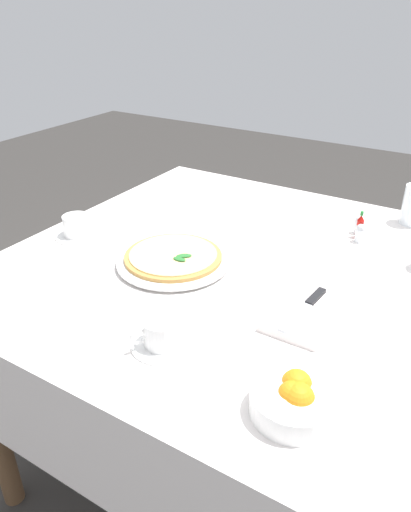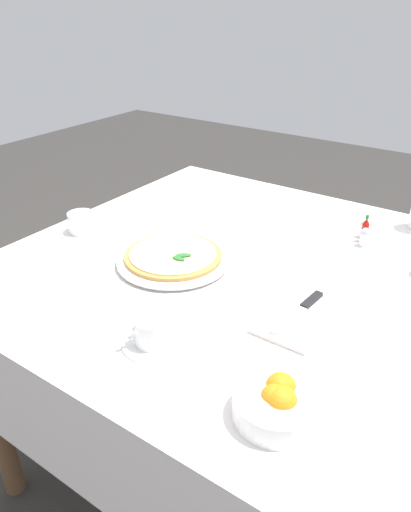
{
  "view_description": "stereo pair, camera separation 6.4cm",
  "coord_description": "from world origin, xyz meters",
  "views": [
    {
      "loc": [
        1.02,
        0.53,
        1.39
      ],
      "look_at": [
        0.05,
        -0.07,
        0.78
      ],
      "focal_mm": 34.27,
      "sensor_mm": 36.0,
      "label": 1
    },
    {
      "loc": [
        0.99,
        0.58,
        1.39
      ],
      "look_at": [
        0.05,
        -0.07,
        0.78
      ],
      "focal_mm": 34.27,
      "sensor_mm": 36.0,
      "label": 2
    }
  ],
  "objects": [
    {
      "name": "pizza",
      "position": [
        0.1,
        -0.14,
        0.78
      ],
      "size": [
        0.26,
        0.26,
        0.02
      ],
      "color": "#C68E47",
      "rests_on": "pizza_plate"
    },
    {
      "name": "citrus_bowl",
      "position": [
        0.42,
        0.33,
        0.78
      ],
      "size": [
        0.15,
        0.15,
        0.06
      ],
      "color": "white",
      "rests_on": "dining_table"
    },
    {
      "name": "salt_shaker",
      "position": [
        -0.29,
        0.25,
        0.78
      ],
      "size": [
        0.03,
        0.03,
        0.06
      ],
      "color": "white",
      "rests_on": "dining_table"
    },
    {
      "name": "coffee_cup_far_left",
      "position": [
        0.39,
        0.04,
        0.78
      ],
      "size": [
        0.13,
        0.13,
        0.06
      ],
      "color": "white",
      "rests_on": "dining_table"
    },
    {
      "name": "pizza_plate",
      "position": [
        0.1,
        -0.14,
        0.77
      ],
      "size": [
        0.3,
        0.3,
        0.02
      ],
      "color": "white",
      "rests_on": "dining_table"
    },
    {
      "name": "napkin_folded",
      "position": [
        0.14,
        0.25,
        0.77
      ],
      "size": [
        0.22,
        0.13,
        0.02
      ],
      "rotation": [
        0.0,
        0.0,
        -0.01
      ],
      "color": "white",
      "rests_on": "dining_table"
    },
    {
      "name": "dinner_knife",
      "position": [
        0.14,
        0.25,
        0.78
      ],
      "size": [
        0.2,
        0.04,
        0.01
      ],
      "rotation": [
        0.0,
        0.0,
        -0.09
      ],
      "color": "silver",
      "rests_on": "napkin_folded"
    },
    {
      "name": "pepper_shaker",
      "position": [
        -0.34,
        0.23,
        0.78
      ],
      "size": [
        0.03,
        0.03,
        0.06
      ],
      "color": "white",
      "rests_on": "dining_table"
    },
    {
      "name": "ground_plane",
      "position": [
        0.0,
        0.0,
        0.0
      ],
      "size": [
        8.0,
        8.0,
        0.0
      ],
      "primitive_type": "plane",
      "color": "#33302D"
    },
    {
      "name": "dining_table",
      "position": [
        0.0,
        0.0,
        0.63
      ],
      "size": [
        1.18,
        1.18,
        0.76
      ],
      "color": "white",
      "rests_on": "ground_plane"
    },
    {
      "name": "hot_sauce_bottle",
      "position": [
        -0.31,
        0.24,
        0.79
      ],
      "size": [
        0.02,
        0.02,
        0.08
      ],
      "color": "#B7140F",
      "rests_on": "dining_table"
    },
    {
      "name": "coffee_cup_near_left",
      "position": [
        0.11,
        -0.47,
        0.79
      ],
      "size": [
        0.13,
        0.13,
        0.07
      ],
      "color": "white",
      "rests_on": "dining_table"
    }
  ]
}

